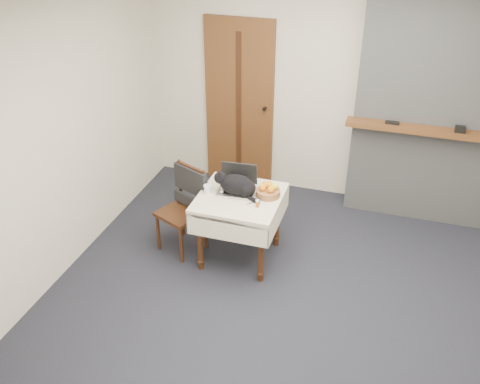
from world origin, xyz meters
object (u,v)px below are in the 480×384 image
object	(u,v)px
side_table	(240,206)
cream_jar	(208,189)
fruit_basket	(268,191)
laptop	(238,184)
pill_bottle	(257,203)
cat	(238,185)
door	(239,104)
chair	(187,197)

from	to	relation	value
side_table	cream_jar	bearing A→B (deg)	-174.95
cream_jar	fruit_basket	world-z (taller)	fruit_basket
laptop	pill_bottle	distance (m)	0.36
laptop	cat	size ratio (longest dim) A/B	0.76
side_table	cream_jar	world-z (taller)	cream_jar
door	side_table	xyz separation A→B (m)	(0.49, -1.52, -0.41)
cream_jar	fruit_basket	bearing A→B (deg)	12.18
cream_jar	pill_bottle	bearing A→B (deg)	-11.01
pill_bottle	chair	bearing A→B (deg)	167.83
side_table	chair	bearing A→B (deg)	176.19
cat	pill_bottle	xyz separation A→B (m)	(0.24, -0.15, -0.06)
fruit_basket	chair	bearing A→B (deg)	-176.04
door	cat	distance (m)	1.58
cat	fruit_basket	distance (m)	0.29
pill_bottle	fruit_basket	distance (m)	0.23
pill_bottle	laptop	bearing A→B (deg)	138.00
laptop	fruit_basket	size ratio (longest dim) A/B	1.61
side_table	pill_bottle	distance (m)	0.29
laptop	pill_bottle	world-z (taller)	laptop
pill_bottle	fruit_basket	bearing A→B (deg)	79.82
side_table	laptop	xyz separation A→B (m)	(-0.06, 0.11, 0.18)
side_table	cat	distance (m)	0.22
door	chair	world-z (taller)	door
pill_bottle	fruit_basket	size ratio (longest dim) A/B	0.32
cat	side_table	bearing A→B (deg)	-36.65
cream_jar	pill_bottle	distance (m)	0.53
door	pill_bottle	xyz separation A→B (m)	(0.70, -1.65, -0.26)
laptop	cream_jar	bearing A→B (deg)	-156.19
fruit_basket	chair	xyz separation A→B (m)	(-0.81, -0.06, -0.18)
laptop	pill_bottle	bearing A→B (deg)	-46.98
cream_jar	chair	world-z (taller)	chair
cat	chair	distance (m)	0.58
laptop	side_table	bearing A→B (deg)	-67.62
cream_jar	chair	size ratio (longest dim) A/B	0.09
side_table	chair	world-z (taller)	chair
cream_jar	pill_bottle	world-z (taller)	cream_jar
door	pill_bottle	bearing A→B (deg)	-67.05
laptop	door	bearing A→B (deg)	102.01
door	fruit_basket	world-z (taller)	door
side_table	laptop	bearing A→B (deg)	117.36
laptop	pill_bottle	size ratio (longest dim) A/B	5.10
fruit_basket	door	bearing A→B (deg)	117.37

